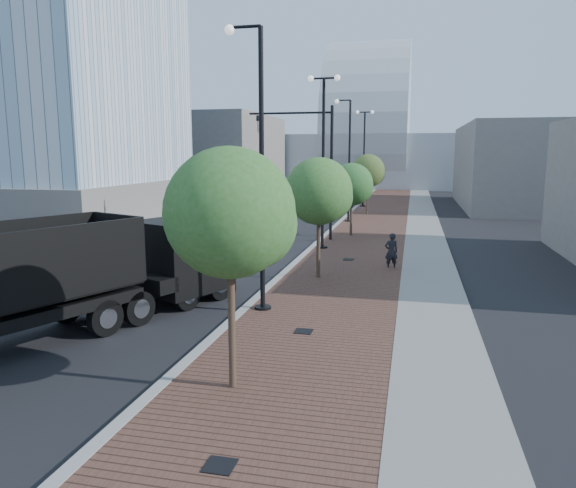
% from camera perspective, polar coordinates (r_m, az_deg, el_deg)
% --- Properties ---
extents(ground, '(220.00, 220.00, 0.00)m').
position_cam_1_polar(ground, '(10.07, -23.48, -22.73)').
color(ground, black).
extents(sidewalk, '(7.00, 140.00, 0.12)m').
position_cam_1_polar(sidewalk, '(47.03, 10.79, 3.12)').
color(sidewalk, '#4C2D23').
rests_on(sidewalk, ground).
extents(concrete_strip, '(2.40, 140.00, 0.13)m').
position_cam_1_polar(concrete_strip, '(47.00, 14.09, 3.00)').
color(concrete_strip, slate).
rests_on(concrete_strip, ground).
extents(curb, '(0.30, 140.00, 0.14)m').
position_cam_1_polar(curb, '(47.30, 6.55, 3.27)').
color(curb, gray).
rests_on(curb, ground).
extents(west_sidewalk, '(4.00, 140.00, 0.12)m').
position_cam_1_polar(west_sidewalk, '(50.45, -8.31, 3.62)').
color(west_sidewalk, slate).
rests_on(west_sidewalk, ground).
extents(dump_truck, '(7.44, 13.22, 3.38)m').
position_cam_1_polar(dump_truck, '(17.47, -19.69, -3.63)').
color(dump_truck, black).
rests_on(dump_truck, ground).
extents(white_sedan, '(2.12, 4.54, 1.44)m').
position_cam_1_polar(white_sedan, '(23.47, -13.74, -1.80)').
color(white_sedan, white).
rests_on(white_sedan, ground).
extents(dark_car_mid, '(3.54, 4.66, 1.17)m').
position_cam_1_polar(dark_car_mid, '(33.69, -9.11, 1.54)').
color(dark_car_mid, black).
rests_on(dark_car_mid, ground).
extents(dark_car_far, '(2.27, 5.37, 1.55)m').
position_cam_1_polar(dark_car_far, '(51.90, 2.38, 4.67)').
color(dark_car_far, black).
rests_on(dark_car_far, ground).
extents(pedestrian, '(0.72, 0.60, 1.70)m').
position_cam_1_polar(pedestrian, '(24.80, 10.92, -0.79)').
color(pedestrian, black).
rests_on(pedestrian, ground).
extents(streetlight_1, '(1.44, 0.56, 9.21)m').
position_cam_1_polar(streetlight_1, '(17.42, -3.16, 6.60)').
color(streetlight_1, black).
rests_on(streetlight_1, ground).
extents(streetlight_2, '(1.72, 0.56, 9.28)m').
position_cam_1_polar(streetlight_2, '(29.10, 3.75, 8.75)').
color(streetlight_2, black).
rests_on(streetlight_2, ground).
extents(streetlight_3, '(1.44, 0.56, 9.21)m').
position_cam_1_polar(streetlight_3, '(41.00, 6.36, 8.29)').
color(streetlight_3, black).
rests_on(streetlight_3, ground).
extents(streetlight_4, '(1.72, 0.56, 9.28)m').
position_cam_1_polar(streetlight_4, '(52.92, 8.07, 9.06)').
color(streetlight_4, black).
rests_on(streetlight_4, ground).
extents(traffic_mast, '(5.09, 0.20, 8.00)m').
position_cam_1_polar(traffic_mast, '(32.21, 3.04, 9.13)').
color(traffic_mast, black).
rests_on(traffic_mast, ground).
extents(tree_0, '(2.81, 2.81, 5.42)m').
position_cam_1_polar(tree_0, '(11.42, -5.95, 3.25)').
color(tree_0, '#382619').
rests_on(tree_0, ground).
extents(tree_1, '(2.77, 2.77, 5.11)m').
position_cam_1_polar(tree_1, '(22.10, 3.43, 5.59)').
color(tree_1, '#382619').
rests_on(tree_1, ground).
extents(tree_2, '(2.68, 2.68, 4.67)m').
position_cam_1_polar(tree_2, '(33.99, 6.87, 6.29)').
color(tree_2, '#382619').
rests_on(tree_2, ground).
extents(tree_3, '(2.80, 2.80, 5.19)m').
position_cam_1_polar(tree_3, '(45.90, 8.56, 7.68)').
color(tree_3, '#382619').
rests_on(tree_3, ground).
extents(tower_podium, '(19.00, 19.00, 3.00)m').
position_cam_1_polar(tower_podium, '(48.73, -24.06, 4.38)').
color(tower_podium, slate).
rests_on(tower_podium, ground).
extents(convention_center, '(50.00, 30.00, 50.00)m').
position_cam_1_polar(convention_center, '(92.00, 8.67, 9.99)').
color(convention_center, '#ACB1B6').
rests_on(convention_center, ground).
extents(commercial_block_nw, '(14.00, 20.00, 10.00)m').
position_cam_1_polar(commercial_block_nw, '(71.36, -7.79, 9.34)').
color(commercial_block_nw, '#68625E').
rests_on(commercial_block_nw, ground).
extents(commercial_block_ne, '(12.00, 22.00, 8.00)m').
position_cam_1_polar(commercial_block_ne, '(57.71, 23.97, 7.56)').
color(commercial_block_ne, slate).
rests_on(commercial_block_ne, ground).
extents(utility_cover_0, '(0.50, 0.50, 0.02)m').
position_cam_1_polar(utility_cover_0, '(9.72, -7.25, -22.31)').
color(utility_cover_0, black).
rests_on(utility_cover_0, sidewalk).
extents(utility_cover_1, '(0.50, 0.50, 0.02)m').
position_cam_1_polar(utility_cover_1, '(15.85, 1.67, -9.25)').
color(utility_cover_1, black).
rests_on(utility_cover_1, sidewalk).
extents(utility_cover_2, '(0.50, 0.50, 0.02)m').
position_cam_1_polar(utility_cover_2, '(26.38, 6.43, -1.64)').
color(utility_cover_2, black).
rests_on(utility_cover_2, sidewalk).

